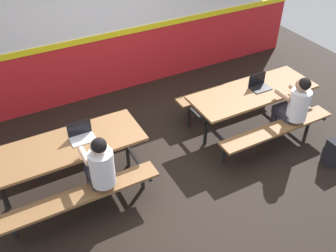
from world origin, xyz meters
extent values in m
cube|color=black|center=(0.00, 0.00, -0.01)|extent=(10.00, 10.00, 0.02)
cube|color=red|center=(0.00, 2.38, 0.55)|extent=(8.00, 0.12, 1.10)
cube|color=yellow|center=(0.00, 2.31, 1.15)|extent=(8.00, 0.03, 0.10)
cube|color=brown|center=(-1.49, 0.29, 0.72)|extent=(2.07, 0.76, 0.04)
cube|color=brown|center=(-1.49, -0.35, 0.43)|extent=(1.96, 0.29, 0.04)
cube|color=brown|center=(-1.49, 0.92, 0.43)|extent=(1.96, 0.29, 0.04)
cube|color=black|center=(-2.34, 0.29, 0.35)|extent=(0.04, 0.04, 0.70)
cube|color=black|center=(-2.34, 0.29, 0.39)|extent=(0.04, 1.55, 0.04)
cube|color=black|center=(-2.34, -0.22, 0.21)|extent=(0.04, 0.04, 0.41)
cube|color=black|center=(-2.34, 0.80, 0.21)|extent=(0.04, 0.04, 0.41)
cube|color=black|center=(-0.64, 0.28, 0.35)|extent=(0.04, 0.04, 0.70)
cube|color=black|center=(-0.64, 0.28, 0.39)|extent=(0.04, 1.55, 0.04)
cube|color=black|center=(-0.64, -0.23, 0.21)|extent=(0.04, 0.04, 0.41)
cube|color=black|center=(-0.64, 0.79, 0.21)|extent=(0.04, 0.04, 0.41)
cube|color=brown|center=(1.49, 0.17, 0.72)|extent=(2.07, 0.76, 0.04)
cube|color=brown|center=(1.49, -0.46, 0.43)|extent=(1.96, 0.29, 0.04)
cube|color=brown|center=(1.49, 0.81, 0.43)|extent=(1.96, 0.29, 0.04)
cube|color=black|center=(0.64, 0.18, 0.35)|extent=(0.04, 0.04, 0.70)
cube|color=black|center=(0.64, 0.18, 0.39)|extent=(0.04, 1.55, 0.04)
cube|color=black|center=(0.64, -0.33, 0.21)|extent=(0.04, 0.04, 0.41)
cube|color=black|center=(0.64, 0.68, 0.21)|extent=(0.04, 0.04, 0.41)
cube|color=black|center=(2.34, 0.17, 0.35)|extent=(0.04, 0.04, 0.70)
cube|color=black|center=(2.34, 0.17, 0.39)|extent=(0.04, 1.55, 0.04)
cube|color=black|center=(2.34, -0.34, 0.21)|extent=(0.04, 0.04, 0.41)
cube|color=black|center=(2.34, 0.68, 0.21)|extent=(0.04, 0.04, 0.41)
cylinder|color=#2D2D38|center=(-1.29, -0.03, 0.23)|extent=(0.11, 0.11, 0.45)
cylinder|color=#2D2D38|center=(-1.11, -0.03, 0.23)|extent=(0.11, 0.11, 0.45)
cube|color=#2D2D38|center=(-1.20, -0.18, 0.51)|extent=(0.30, 0.38, 0.12)
cylinder|color=silver|center=(-1.20, -0.35, 0.75)|extent=(0.30, 0.30, 0.48)
cylinder|color=beige|center=(-1.34, -0.15, 0.85)|extent=(0.08, 0.30, 0.08)
cylinder|color=beige|center=(-1.06, -0.15, 0.85)|extent=(0.08, 0.30, 0.08)
sphere|color=beige|center=(-1.20, -0.33, 1.08)|extent=(0.20, 0.20, 0.20)
sphere|color=black|center=(-1.20, -0.36, 1.11)|extent=(0.18, 0.18, 0.18)
cylinder|color=#2D2D38|center=(1.73, -0.14, 0.23)|extent=(0.11, 0.11, 0.45)
cylinder|color=#2D2D38|center=(1.91, -0.14, 0.23)|extent=(0.11, 0.11, 0.45)
cube|color=#2D2D38|center=(1.82, -0.29, 0.51)|extent=(0.30, 0.38, 0.12)
cylinder|color=silver|center=(1.82, -0.46, 0.75)|extent=(0.30, 0.30, 0.48)
cylinder|color=#A57A5B|center=(1.68, -0.26, 0.85)|extent=(0.08, 0.30, 0.08)
cylinder|color=#A57A5B|center=(1.96, -0.26, 0.85)|extent=(0.08, 0.30, 0.08)
sphere|color=#A57A5B|center=(1.82, -0.44, 1.08)|extent=(0.20, 0.20, 0.20)
sphere|color=black|center=(1.82, -0.47, 1.11)|extent=(0.18, 0.18, 0.18)
cube|color=silver|center=(-1.24, 0.28, 0.75)|extent=(0.32, 0.22, 0.01)
cube|color=black|center=(-1.24, 0.39, 0.86)|extent=(0.32, 0.01, 0.21)
cube|color=black|center=(1.62, 0.17, 0.75)|extent=(0.32, 0.22, 0.01)
cube|color=black|center=(1.63, 0.28, 0.86)|extent=(0.32, 0.01, 0.21)
cube|color=black|center=(2.08, -1.09, 0.22)|extent=(0.30, 0.18, 0.44)
cube|color=black|center=(2.08, -0.98, 0.15)|extent=(0.21, 0.04, 0.19)
camera|label=1|loc=(-2.01, -3.51, 3.83)|focal=39.42mm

